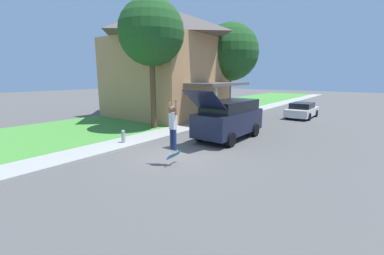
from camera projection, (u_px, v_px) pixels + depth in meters
The scene contains 11 objects.
ground_plane at pixel (176, 157), 11.16m from camera, with size 120.00×120.00×0.00m, color #54514F.
lawn at pixel (149, 120), 20.58m from camera, with size 10.00×80.00×0.08m.
sidewalk at pixel (192, 126), 17.98m from camera, with size 1.80×80.00×0.10m.
house at pixel (165, 61), 21.87m from camera, with size 11.15×8.60×9.00m.
lawn_tree_near at pixel (151, 33), 15.95m from camera, with size 4.13×4.13×8.12m.
lawn_tree_far at pixel (230, 52), 22.68m from camera, with size 5.05×5.05×8.00m.
suv_parked at pixel (229, 118), 14.18m from camera, with size 2.09×5.44×2.81m.
car_down_street at pixel (302, 110), 21.74m from camera, with size 1.94×4.22×1.27m.
skateboarder at pixel (173, 124), 9.78m from camera, with size 0.41×0.22×1.92m.
skateboard at pixel (174, 155), 10.11m from camera, with size 0.22×0.78×0.26m.
fire_hydrant at pixel (123, 136), 13.13m from camera, with size 0.20×0.20×0.66m.
Camera 1 is at (7.01, -8.11, 3.42)m, focal length 24.00 mm.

